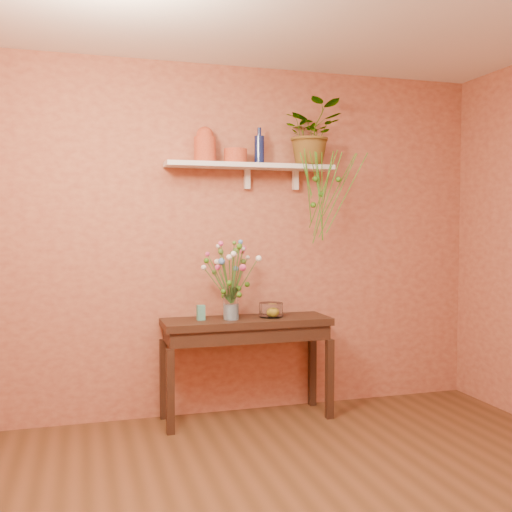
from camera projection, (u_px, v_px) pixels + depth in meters
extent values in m
cube|color=#BF7352|center=(240.00, 240.00, 4.68)|extent=(4.00, 0.04, 2.70)
cube|color=#352216|center=(247.00, 322.00, 4.49)|extent=(1.26, 0.41, 0.05)
cube|color=#352216|center=(247.00, 332.00, 4.50)|extent=(1.21, 0.37, 0.11)
cube|color=#352216|center=(170.00, 392.00, 4.18)|extent=(0.05, 0.05, 0.61)
cube|color=#352216|center=(330.00, 379.00, 4.52)|extent=(0.05, 0.05, 0.61)
cube|color=#352216|center=(164.00, 379.00, 4.51)|extent=(0.05, 0.05, 0.61)
cube|color=#352216|center=(312.00, 368.00, 4.86)|extent=(0.05, 0.05, 0.61)
cube|color=white|center=(250.00, 166.00, 4.54)|extent=(1.30, 0.24, 0.04)
cube|color=white|center=(247.00, 179.00, 4.63)|extent=(0.04, 0.05, 0.15)
cube|color=white|center=(295.00, 180.00, 4.75)|extent=(0.04, 0.05, 0.15)
cylinder|color=#BF5033|center=(205.00, 150.00, 4.46)|extent=(0.17, 0.17, 0.19)
sphere|color=#BF5033|center=(205.00, 135.00, 4.45)|extent=(0.13, 0.13, 0.13)
cylinder|color=#BF5033|center=(235.00, 156.00, 4.48)|extent=(0.23, 0.23, 0.11)
cylinder|color=#121B49|center=(259.00, 150.00, 4.55)|extent=(0.08, 0.08, 0.21)
cylinder|color=#121B49|center=(259.00, 132.00, 4.54)|extent=(0.03, 0.03, 0.06)
imported|color=#336915|center=(312.00, 133.00, 4.63)|extent=(0.50, 0.45, 0.49)
cylinder|color=#336915|center=(339.00, 185.00, 4.55)|extent=(0.25, 0.05, 0.48)
cylinder|color=#33841F|center=(347.00, 193.00, 4.55)|extent=(0.28, 0.15, 0.61)
cylinder|color=#33841F|center=(308.00, 187.00, 4.42)|extent=(0.17, 0.27, 0.53)
cylinder|color=#336915|center=(308.00, 176.00, 4.52)|extent=(0.06, 0.02, 0.34)
cylinder|color=#33841F|center=(306.00, 174.00, 4.51)|extent=(0.11, 0.03, 0.32)
cylinder|color=#33841F|center=(338.00, 196.00, 4.57)|extent=(0.28, 0.10, 0.65)
cylinder|color=#336915|center=(322.00, 197.00, 4.53)|extent=(0.06, 0.11, 0.66)
cylinder|color=#33841F|center=(328.00, 178.00, 4.51)|extent=(0.01, 0.20, 0.38)
cylinder|color=#33841F|center=(327.00, 198.00, 4.53)|extent=(0.16, 0.20, 0.69)
cylinder|color=#336915|center=(315.00, 175.00, 4.50)|extent=(0.15, 0.14, 0.34)
cylinder|color=#33841F|center=(323.00, 195.00, 4.53)|extent=(0.12, 0.12, 0.63)
cylinder|color=#33841F|center=(318.00, 172.00, 4.51)|extent=(0.09, 0.10, 0.29)
cylinder|color=#336915|center=(323.00, 190.00, 4.46)|extent=(0.13, 0.26, 0.57)
cylinder|color=#33841F|center=(319.00, 197.00, 4.51)|extent=(0.13, 0.13, 0.67)
cylinder|color=#33841F|center=(318.00, 174.00, 4.50)|extent=(0.05, 0.04, 0.32)
sphere|color=#336915|center=(313.00, 205.00, 4.52)|extent=(0.04, 0.04, 0.04)
sphere|color=#336915|center=(338.00, 179.00, 4.50)|extent=(0.04, 0.04, 0.04)
sphere|color=#336915|center=(315.00, 179.00, 4.47)|extent=(0.04, 0.04, 0.04)
sphere|color=#336915|center=(321.00, 194.00, 4.54)|extent=(0.04, 0.04, 0.04)
cylinder|color=white|center=(231.00, 303.00, 4.43)|extent=(0.12, 0.12, 0.24)
cylinder|color=silver|center=(231.00, 312.00, 4.43)|extent=(0.11, 0.11, 0.12)
cylinder|color=#386B28|center=(233.00, 273.00, 4.37)|extent=(0.01, 0.10, 0.45)
sphere|color=#558229|center=(234.00, 243.00, 4.32)|extent=(0.03, 0.03, 0.03)
cylinder|color=#386B28|center=(235.00, 275.00, 4.37)|extent=(0.04, 0.12, 0.43)
sphere|color=#336915|center=(239.00, 246.00, 4.31)|extent=(0.04, 0.04, 0.04)
cylinder|color=#386B28|center=(236.00, 273.00, 4.39)|extent=(0.06, 0.08, 0.46)
sphere|color=#5085DA|center=(241.00, 242.00, 4.35)|extent=(0.04, 0.04, 0.04)
cylinder|color=#386B28|center=(237.00, 285.00, 4.38)|extent=(0.07, 0.11, 0.27)
sphere|color=#E64492|center=(243.00, 268.00, 4.33)|extent=(0.05, 0.05, 0.05)
cylinder|color=#386B28|center=(245.00, 281.00, 4.36)|extent=(0.16, 0.19, 0.35)
sphere|color=white|center=(259.00, 259.00, 4.29)|extent=(0.05, 0.05, 0.05)
cylinder|color=#386B28|center=(237.00, 276.00, 4.41)|extent=(0.09, 0.04, 0.40)
sphere|color=white|center=(243.00, 249.00, 4.40)|extent=(0.03, 0.03, 0.03)
cylinder|color=#386B28|center=(237.00, 276.00, 4.43)|extent=(0.10, 0.02, 0.41)
sphere|color=#E64492|center=(243.00, 248.00, 4.42)|extent=(0.04, 0.04, 0.04)
cylinder|color=#386B28|center=(237.00, 282.00, 4.43)|extent=(0.10, 0.01, 0.31)
sphere|color=#558229|center=(243.00, 262.00, 4.44)|extent=(0.04, 0.04, 0.04)
cylinder|color=#386B28|center=(237.00, 277.00, 4.44)|extent=(0.10, 0.03, 0.38)
sphere|color=#E64492|center=(242.00, 252.00, 4.46)|extent=(0.03, 0.03, 0.03)
cylinder|color=#386B28|center=(240.00, 280.00, 4.50)|extent=(0.16, 0.12, 0.34)
sphere|color=white|center=(248.00, 257.00, 4.56)|extent=(0.03, 0.03, 0.03)
cylinder|color=#386B28|center=(233.00, 277.00, 4.49)|extent=(0.07, 0.13, 0.39)
sphere|color=#558229|center=(236.00, 251.00, 4.55)|extent=(0.05, 0.05, 0.05)
cylinder|color=#386B28|center=(232.00, 278.00, 4.48)|extent=(0.05, 0.12, 0.36)
sphere|color=#336915|center=(233.00, 254.00, 4.53)|extent=(0.05, 0.05, 0.05)
cylinder|color=#386B28|center=(233.00, 286.00, 4.50)|extent=(0.07, 0.15, 0.25)
sphere|color=#5085DA|center=(236.00, 269.00, 4.57)|extent=(0.04, 0.04, 0.04)
cylinder|color=#386B28|center=(230.00, 280.00, 4.51)|extent=(0.03, 0.18, 0.33)
sphere|color=#E64492|center=(229.00, 259.00, 4.58)|extent=(0.03, 0.03, 0.03)
cylinder|color=#386B28|center=(224.00, 274.00, 4.51)|extent=(0.06, 0.21, 0.42)
sphere|color=white|center=(218.00, 246.00, 4.58)|extent=(0.03, 0.03, 0.03)
cylinder|color=#386B28|center=(224.00, 282.00, 4.52)|extent=(0.06, 0.22, 0.30)
sphere|color=white|center=(217.00, 262.00, 4.60)|extent=(0.05, 0.05, 0.05)
cylinder|color=#386B28|center=(219.00, 278.00, 4.47)|extent=(0.15, 0.15, 0.37)
sphere|color=#E64492|center=(207.00, 254.00, 4.50)|extent=(0.04, 0.04, 0.04)
cylinder|color=#386B28|center=(222.00, 288.00, 4.44)|extent=(0.12, 0.09, 0.23)
sphere|color=#558229|center=(214.00, 272.00, 4.46)|extent=(0.03, 0.03, 0.03)
cylinder|color=#386B28|center=(224.00, 285.00, 4.42)|extent=(0.10, 0.03, 0.27)
sphere|color=#E64492|center=(218.00, 267.00, 4.41)|extent=(0.04, 0.04, 0.04)
cylinder|color=#386B28|center=(217.00, 285.00, 4.41)|extent=(0.20, 0.04, 0.27)
sphere|color=white|center=(204.00, 268.00, 4.39)|extent=(0.04, 0.04, 0.04)
cylinder|color=#386B28|center=(226.00, 278.00, 4.40)|extent=(0.08, 0.02, 0.38)
sphere|color=#558229|center=(221.00, 252.00, 4.38)|extent=(0.04, 0.04, 0.04)
cylinder|color=#386B28|center=(219.00, 282.00, 4.36)|extent=(0.20, 0.07, 0.33)
sphere|color=#336915|center=(206.00, 261.00, 4.30)|extent=(0.04, 0.04, 0.04)
cylinder|color=#386B28|center=(226.00, 282.00, 4.38)|extent=(0.09, 0.06, 0.32)
sphere|color=#5085DA|center=(222.00, 261.00, 4.34)|extent=(0.05, 0.05, 0.05)
cylinder|color=#386B28|center=(226.00, 274.00, 4.36)|extent=(0.10, 0.10, 0.45)
sphere|color=#E64492|center=(221.00, 244.00, 4.29)|extent=(0.04, 0.04, 0.04)
cylinder|color=#386B28|center=(230.00, 280.00, 4.35)|extent=(0.05, 0.13, 0.35)
sphere|color=white|center=(229.00, 257.00, 4.28)|extent=(0.04, 0.04, 0.04)
cylinder|color=#386B28|center=(232.00, 279.00, 4.29)|extent=(0.05, 0.26, 0.38)
sphere|color=white|center=(234.00, 254.00, 4.16)|extent=(0.04, 0.04, 0.04)
sphere|color=#336915|center=(223.00, 292.00, 4.38)|extent=(0.04, 0.04, 0.04)
sphere|color=#336915|center=(247.00, 284.00, 4.47)|extent=(0.04, 0.04, 0.04)
sphere|color=#336915|center=(239.00, 295.00, 4.31)|extent=(0.04, 0.04, 0.04)
sphere|color=#336915|center=(224.00, 296.00, 4.46)|extent=(0.04, 0.04, 0.04)
sphere|color=#336915|center=(239.00, 288.00, 4.41)|extent=(0.04, 0.04, 0.04)
sphere|color=#336915|center=(229.00, 283.00, 4.35)|extent=(0.04, 0.04, 0.04)
cylinder|color=white|center=(271.00, 310.00, 4.55)|extent=(0.18, 0.18, 0.11)
cylinder|color=white|center=(271.00, 316.00, 4.55)|extent=(0.18, 0.18, 0.01)
sphere|color=yellow|center=(272.00, 312.00, 4.54)|extent=(0.07, 0.07, 0.07)
cube|color=teal|center=(201.00, 313.00, 4.40)|extent=(0.06, 0.05, 0.11)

